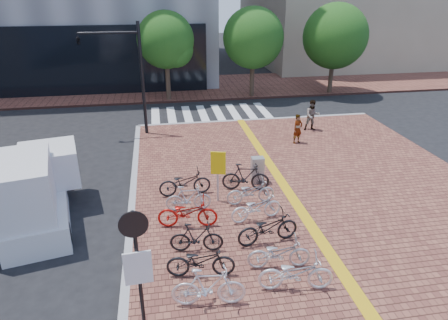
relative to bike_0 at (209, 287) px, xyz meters
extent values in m
plane|color=black|center=(1.87, 2.57, -0.71)|extent=(120.00, 120.00, 0.00)
cube|color=gray|center=(4.87, 14.57, -0.63)|extent=(14.00, 0.25, 0.15)
cube|color=brown|center=(1.87, 23.57, -0.63)|extent=(70.00, 8.00, 0.15)
cube|color=silver|center=(-1.13, 16.57, -0.70)|extent=(0.50, 4.00, 0.01)
cube|color=silver|center=(-0.13, 16.57, -0.70)|extent=(0.50, 4.00, 0.01)
cube|color=silver|center=(0.87, 16.57, -0.70)|extent=(0.50, 4.00, 0.01)
cube|color=silver|center=(1.87, 16.57, -0.70)|extent=(0.50, 4.00, 0.01)
cube|color=silver|center=(2.87, 16.57, -0.70)|extent=(0.50, 4.00, 0.01)
cube|color=silver|center=(3.87, 16.57, -0.70)|extent=(0.50, 4.00, 0.01)
cube|color=silver|center=(4.87, 16.57, -0.70)|extent=(0.50, 4.00, 0.01)
cube|color=silver|center=(5.87, 16.57, -0.70)|extent=(0.50, 4.00, 0.01)
cylinder|color=#38281E|center=(-0.13, 20.07, 0.74)|extent=(0.32, 0.32, 2.60)
sphere|color=#194714|center=(-0.13, 20.07, 3.49)|extent=(3.80, 3.80, 3.80)
sphere|color=#194714|center=(0.47, 19.77, 2.89)|extent=(2.40, 2.40, 2.40)
cylinder|color=#38281E|center=(5.87, 20.07, 0.74)|extent=(0.32, 0.32, 2.60)
sphere|color=#194714|center=(5.87, 20.07, 3.49)|extent=(4.20, 4.20, 4.20)
sphere|color=#194714|center=(6.47, 19.77, 2.89)|extent=(2.40, 2.40, 2.40)
cylinder|color=#38281E|center=(11.87, 20.07, 0.74)|extent=(0.32, 0.32, 2.60)
sphere|color=#194714|center=(11.87, 20.07, 3.49)|extent=(4.60, 4.60, 4.60)
sphere|color=#194714|center=(12.47, 19.77, 2.89)|extent=(2.40, 2.40, 2.40)
imported|color=white|center=(0.00, 0.00, 0.00)|extent=(1.91, 0.74, 1.12)
imported|color=black|center=(-0.06, 1.14, -0.06)|extent=(1.97, 0.90, 1.00)
imported|color=black|center=(-0.06, 2.27, -0.07)|extent=(1.66, 0.68, 0.97)
imported|color=#B1110C|center=(-0.21, 3.68, -0.04)|extent=(2.06, 0.94, 1.04)
imported|color=silver|center=(-0.09, 4.71, -0.07)|extent=(1.64, 0.52, 0.97)
imported|color=black|center=(-0.12, 5.89, -0.04)|extent=(2.02, 0.82, 1.04)
imported|color=white|center=(2.33, 0.19, -0.04)|extent=(2.06, 0.96, 1.04)
imported|color=#BABABF|center=(2.16, 1.13, -0.08)|extent=(1.86, 0.79, 0.95)
imported|color=black|center=(2.17, 2.35, -0.03)|extent=(2.09, 1.00, 1.05)
imported|color=white|center=(2.13, 3.69, -0.07)|extent=(1.93, 0.99, 0.97)
imported|color=#B3B4B8|center=(2.20, 4.82, -0.08)|extent=(1.84, 0.72, 0.95)
imported|color=black|center=(2.25, 5.88, 0.00)|extent=(1.93, 0.90, 1.12)
imported|color=gray|center=(5.95, 10.44, 0.19)|extent=(0.64, 0.54, 1.50)
imported|color=#515967|center=(7.39, 12.16, 0.29)|extent=(0.90, 0.75, 1.70)
cube|color=#B0B0B5|center=(2.87, 6.45, -0.01)|extent=(0.52, 0.39, 1.10)
cylinder|color=#B7B7BC|center=(1.04, 5.20, 0.41)|extent=(0.09, 0.09, 1.95)
cube|color=yellow|center=(1.04, 5.15, 1.01)|extent=(0.54, 0.20, 0.87)
cylinder|color=black|center=(-1.58, -0.62, 1.08)|extent=(0.09, 0.09, 3.27)
cylinder|color=black|center=(-1.58, -0.69, 2.44)|extent=(0.61, 0.09, 0.61)
cube|color=silver|center=(-1.58, -0.69, 1.35)|extent=(0.60, 0.09, 0.82)
cylinder|color=black|center=(-1.63, 13.24, 2.34)|extent=(0.17, 0.17, 5.81)
cylinder|color=black|center=(-3.08, 13.24, 4.72)|extent=(2.90, 0.12, 0.12)
imported|color=black|center=(-4.53, 13.24, 4.43)|extent=(0.26, 1.20, 0.48)
cube|color=silver|center=(-5.25, 4.99, -0.25)|extent=(2.89, 4.94, 0.93)
cube|color=silver|center=(-5.53, 6.30, 0.89)|extent=(2.32, 2.32, 1.34)
cube|color=silver|center=(-5.07, 4.19, 1.04)|extent=(2.62, 3.25, 1.85)
cylinder|color=black|center=(-6.45, 6.42, -0.35)|extent=(0.37, 0.75, 0.72)
cylinder|color=black|center=(-5.76, 3.20, -0.35)|extent=(0.37, 0.75, 0.72)
cylinder|color=black|center=(-4.74, 6.79, -0.35)|extent=(0.37, 0.75, 0.72)
cylinder|color=black|center=(-4.05, 3.57, -0.35)|extent=(0.37, 0.75, 0.72)
camera|label=1|loc=(-0.93, -7.72, 6.87)|focal=32.00mm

